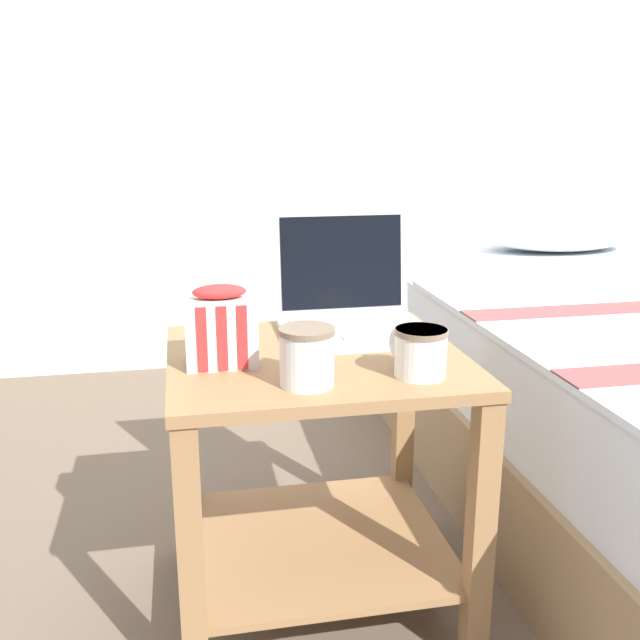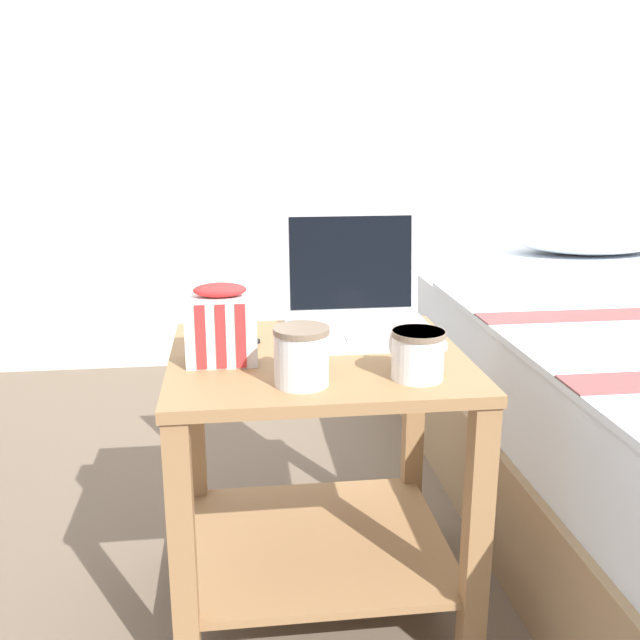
% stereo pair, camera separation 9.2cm
% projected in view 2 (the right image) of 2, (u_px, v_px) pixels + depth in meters
% --- Properties ---
extents(ground_plane, '(8.00, 8.00, 0.00)m').
position_uv_depth(ground_plane, '(318.00, 598.00, 1.53)').
color(ground_plane, brown).
extents(back_wall, '(8.00, 0.05, 2.50)m').
position_uv_depth(back_wall, '(268.00, 53.00, 2.76)').
color(back_wall, silver).
rests_on(back_wall, ground_plane).
extents(bedside_table, '(0.57, 0.52, 0.55)m').
position_uv_depth(bedside_table, '(318.00, 448.00, 1.44)').
color(bedside_table, '#997047').
rests_on(bedside_table, ground_plane).
extents(laptop, '(0.31, 0.27, 0.25)m').
position_uv_depth(laptop, '(357.00, 309.00, 1.53)').
color(laptop, '#B7BABC').
rests_on(laptop, bedside_table).
extents(mug_front_left, '(0.09, 0.13, 0.09)m').
position_uv_depth(mug_front_left, '(417.00, 352.00, 1.24)').
color(mug_front_left, white).
rests_on(mug_front_left, bedside_table).
extents(mug_front_right, '(0.10, 0.14, 0.10)m').
position_uv_depth(mug_front_right, '(301.00, 353.00, 1.21)').
color(mug_front_right, white).
rests_on(mug_front_right, bedside_table).
extents(snack_bag, '(0.13, 0.09, 0.15)m').
position_uv_depth(snack_bag, '(221.00, 326.00, 1.32)').
color(snack_bag, silver).
rests_on(snack_bag, bedside_table).
extents(cell_phone, '(0.13, 0.17, 0.01)m').
position_uv_depth(cell_phone, '(227.00, 335.00, 1.49)').
color(cell_phone, black).
rests_on(cell_phone, bedside_table).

